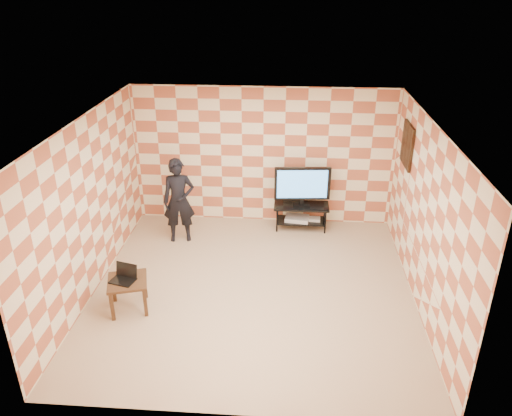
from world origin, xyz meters
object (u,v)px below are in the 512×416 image
object	(u,v)px
tv	(302,185)
side_table	(128,285)
tv_stand	(301,211)
person	(179,201)

from	to	relation	value
tv	side_table	xyz separation A→B (m)	(-2.57, -2.79, -0.52)
tv_stand	side_table	size ratio (longest dim) A/B	1.52
tv	person	xyz separation A→B (m)	(-2.25, -0.62, -0.13)
tv_stand	side_table	bearing A→B (deg)	-132.63
tv_stand	person	bearing A→B (deg)	-164.59
tv_stand	person	world-z (taller)	person
tv_stand	tv	xyz separation A→B (m)	(-0.00, -0.00, 0.56)
side_table	tv	bearing A→B (deg)	47.34
tv	tv_stand	bearing A→B (deg)	85.03
tv	person	world-z (taller)	person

